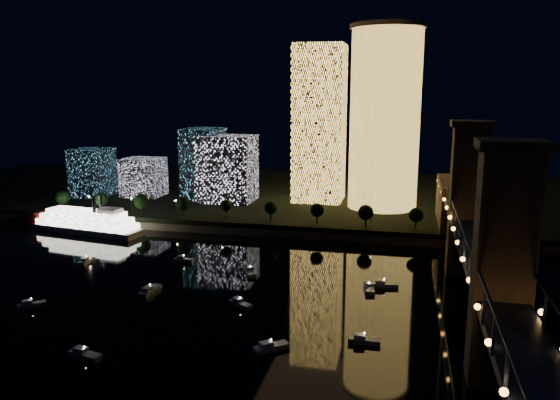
{
  "coord_description": "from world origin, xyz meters",
  "views": [
    {
      "loc": [
        45.64,
        -131.04,
        59.01
      ],
      "look_at": [
        1.86,
        55.0,
        20.83
      ],
      "focal_mm": 35.0,
      "sensor_mm": 36.0,
      "label": 1
    }
  ],
  "objects_px": {
    "tower_rectangular": "(319,124)",
    "riverboat": "(82,222)",
    "tower_cylindrical": "(385,118)",
    "truss_bridge": "(484,270)"
  },
  "relations": [
    {
      "from": "tower_cylindrical",
      "to": "tower_rectangular",
      "type": "height_order",
      "value": "tower_cylindrical"
    },
    {
      "from": "tower_cylindrical",
      "to": "riverboat",
      "type": "relative_size",
      "value": 1.5
    },
    {
      "from": "tower_rectangular",
      "to": "truss_bridge",
      "type": "xyz_separation_m",
      "value": [
        62.49,
        -133.76,
        -26.92
      ]
    },
    {
      "from": "tower_rectangular",
      "to": "riverboat",
      "type": "distance_m",
      "value": 119.79
    },
    {
      "from": "tower_cylindrical",
      "to": "tower_rectangular",
      "type": "relative_size",
      "value": 1.09
    },
    {
      "from": "riverboat",
      "to": "tower_cylindrical",
      "type": "bearing_deg",
      "value": 24.93
    },
    {
      "from": "tower_cylindrical",
      "to": "truss_bridge",
      "type": "height_order",
      "value": "tower_cylindrical"
    },
    {
      "from": "truss_bridge",
      "to": "tower_cylindrical",
      "type": "bearing_deg",
      "value": 103.86
    },
    {
      "from": "riverboat",
      "to": "tower_rectangular",
      "type": "bearing_deg",
      "value": 36.56
    },
    {
      "from": "tower_cylindrical",
      "to": "riverboat",
      "type": "xyz_separation_m",
      "value": [
        -123.02,
        -57.18,
        -42.68
      ]
    }
  ]
}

